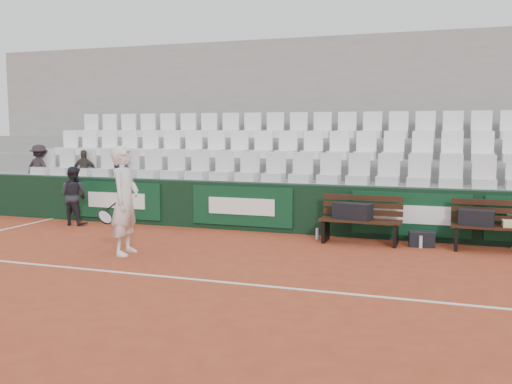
% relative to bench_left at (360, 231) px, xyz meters
% --- Properties ---
extents(ground, '(80.00, 80.00, 0.00)m').
position_rel_bench_left_xyz_m(ground, '(-2.34, -3.33, -0.23)').
color(ground, '#A13F24').
rests_on(ground, ground).
extents(court_baseline, '(18.00, 0.06, 0.01)m').
position_rel_bench_left_xyz_m(court_baseline, '(-2.34, -3.33, -0.22)').
color(court_baseline, white).
rests_on(court_baseline, ground).
extents(back_barrier, '(18.00, 0.34, 1.00)m').
position_rel_bench_left_xyz_m(back_barrier, '(-2.27, 0.66, 0.28)').
color(back_barrier, black).
rests_on(back_barrier, ground).
extents(grandstand_tier_front, '(18.00, 0.95, 1.00)m').
position_rel_bench_left_xyz_m(grandstand_tier_front, '(-2.34, 1.30, 0.28)').
color(grandstand_tier_front, gray).
rests_on(grandstand_tier_front, ground).
extents(grandstand_tier_mid, '(18.00, 0.95, 1.45)m').
position_rel_bench_left_xyz_m(grandstand_tier_mid, '(-2.34, 2.25, 0.50)').
color(grandstand_tier_mid, gray).
rests_on(grandstand_tier_mid, ground).
extents(grandstand_tier_back, '(18.00, 0.95, 1.90)m').
position_rel_bench_left_xyz_m(grandstand_tier_back, '(-2.34, 3.20, 0.72)').
color(grandstand_tier_back, gray).
rests_on(grandstand_tier_back, ground).
extents(grandstand_rear_wall, '(18.00, 0.30, 4.40)m').
position_rel_bench_left_xyz_m(grandstand_rear_wall, '(-2.34, 3.82, 1.98)').
color(grandstand_rear_wall, gray).
rests_on(grandstand_rear_wall, ground).
extents(seat_row_front, '(11.90, 0.44, 0.63)m').
position_rel_bench_left_xyz_m(seat_row_front, '(-2.34, 1.12, 1.09)').
color(seat_row_front, silver).
rests_on(seat_row_front, grandstand_tier_front).
extents(seat_row_mid, '(11.90, 0.44, 0.63)m').
position_rel_bench_left_xyz_m(seat_row_mid, '(-2.34, 2.07, 1.54)').
color(seat_row_mid, white).
rests_on(seat_row_mid, grandstand_tier_mid).
extents(seat_row_back, '(11.90, 0.44, 0.63)m').
position_rel_bench_left_xyz_m(seat_row_back, '(-2.34, 3.02, 1.99)').
color(seat_row_back, white).
rests_on(seat_row_back, grandstand_tier_back).
extents(bench_left, '(1.50, 0.56, 0.45)m').
position_rel_bench_left_xyz_m(bench_left, '(0.00, 0.00, 0.00)').
color(bench_left, '#331A0F').
rests_on(bench_left, ground).
extents(bench_right, '(1.50, 0.56, 0.45)m').
position_rel_bench_left_xyz_m(bench_right, '(2.34, 0.06, 0.00)').
color(bench_right, black).
rests_on(bench_right, ground).
extents(sports_bag_left, '(0.76, 0.48, 0.30)m').
position_rel_bench_left_xyz_m(sports_bag_left, '(-0.15, 0.02, 0.38)').
color(sports_bag_left, black).
rests_on(sports_bag_left, bench_left).
extents(sports_bag_right, '(0.61, 0.33, 0.27)m').
position_rel_bench_left_xyz_m(sports_bag_right, '(2.01, 0.05, 0.36)').
color(sports_bag_right, black).
rests_on(sports_bag_right, bench_right).
extents(sports_bag_ground, '(0.48, 0.33, 0.27)m').
position_rel_bench_left_xyz_m(sports_bag_ground, '(1.10, 0.09, -0.09)').
color(sports_bag_ground, black).
rests_on(sports_bag_ground, ground).
extents(water_bottle_near, '(0.06, 0.06, 0.22)m').
position_rel_bench_left_xyz_m(water_bottle_near, '(-0.84, 0.11, -0.11)').
color(water_bottle_near, silver).
rests_on(water_bottle_near, ground).
extents(water_bottle_far, '(0.06, 0.06, 0.22)m').
position_rel_bench_left_xyz_m(water_bottle_far, '(1.09, -0.06, -0.11)').
color(water_bottle_far, silver).
rests_on(water_bottle_far, ground).
extents(tennis_player, '(0.76, 0.72, 1.84)m').
position_rel_bench_left_xyz_m(tennis_player, '(-3.64, -2.21, 0.70)').
color(tennis_player, silver).
rests_on(tennis_player, ground).
extents(ball_kid, '(0.65, 0.51, 1.30)m').
position_rel_bench_left_xyz_m(ball_kid, '(-6.32, 0.00, 0.42)').
color(ball_kid, black).
rests_on(ball_kid, ground).
extents(spectator_a, '(0.78, 0.47, 1.18)m').
position_rel_bench_left_xyz_m(spectator_a, '(-8.18, 1.17, 1.36)').
color(spectator_a, black).
rests_on(spectator_a, grandstand_tier_front).
extents(spectator_b, '(0.67, 0.43, 1.06)m').
position_rel_bench_left_xyz_m(spectator_b, '(-6.85, 1.17, 1.30)').
color(spectator_b, '#35302A').
rests_on(spectator_b, grandstand_tier_front).
extents(spectator_c, '(0.63, 0.56, 1.07)m').
position_rel_bench_left_xyz_m(spectator_c, '(-5.81, 1.17, 1.31)').
color(spectator_c, '#1F242E').
rests_on(spectator_c, grandstand_tier_front).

